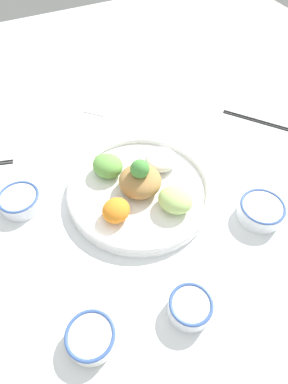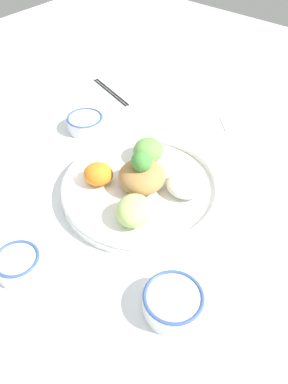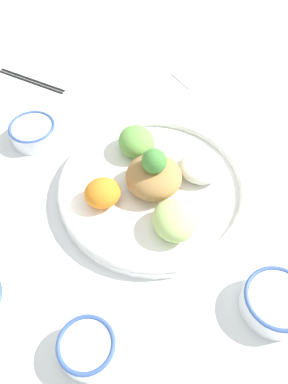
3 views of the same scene
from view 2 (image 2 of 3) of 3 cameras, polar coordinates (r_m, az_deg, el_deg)
name	(u,v)px [view 2 (image 2 of 3)]	position (r m, az deg, el deg)	size (l,w,h in m)	color
ground_plane	(133,185)	(0.94, -1.72, 1.07)	(2.40, 2.40, 0.00)	white
salad_platter	(142,185)	(0.90, -0.27, 1.14)	(0.39, 0.39, 0.12)	white
sauce_bowl_red	(18,264)	(0.79, -18.62, -10.31)	(0.09, 0.09, 0.05)	white
sauce_bowl_dark	(173,302)	(0.71, 4.44, -16.30)	(0.11, 0.11, 0.05)	white
rice_bowl_plain	(85,122)	(1.12, -8.94, 10.45)	(0.11, 0.11, 0.04)	white
chopsticks_pair_near	(111,91)	(1.30, -5.08, 15.04)	(0.07, 0.20, 0.01)	black
serving_spoon_main	(222,117)	(1.19, 11.74, 11.15)	(0.10, 0.10, 0.01)	white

